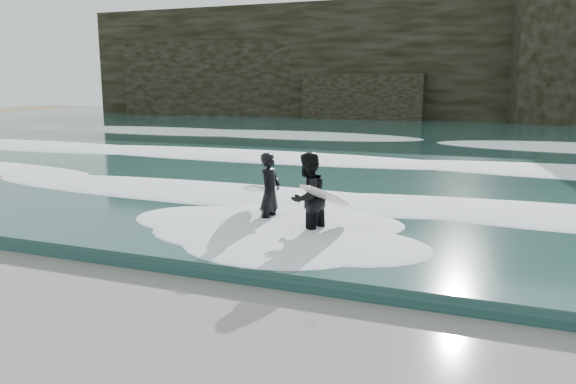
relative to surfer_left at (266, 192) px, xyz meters
name	(u,v)px	position (x,y,z in m)	size (l,w,h in m)	color
ground	(169,379)	(1.57, -6.37, -0.90)	(120.00, 120.00, 0.00)	olive
sea	(446,137)	(1.57, 22.63, -0.75)	(90.00, 52.00, 0.30)	#1E433D
headland	(471,62)	(1.57, 39.63, 4.10)	(70.00, 9.00, 10.00)	black
foam_near	(363,197)	(1.57, 2.63, -0.50)	(60.00, 3.20, 0.20)	white
foam_mid	(408,161)	(1.57, 9.63, -0.48)	(60.00, 4.00, 0.24)	white
foam_far	(438,138)	(1.57, 18.63, -0.45)	(60.00, 4.80, 0.30)	white
surfer_left	(266,192)	(0.00, 0.00, 0.00)	(1.34, 2.21, 1.78)	black
surfer_right	(309,199)	(1.26, -0.68, 0.07)	(1.38, 2.07, 1.92)	black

